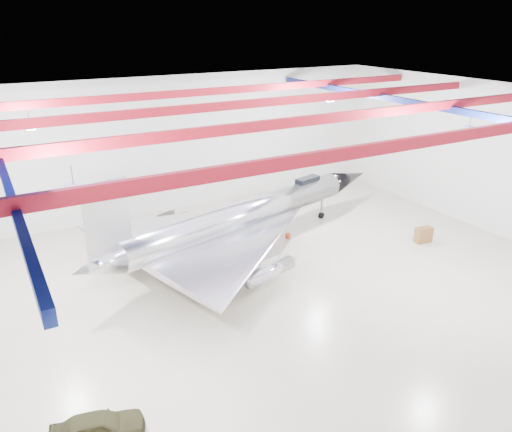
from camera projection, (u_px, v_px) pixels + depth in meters
floor at (248, 288)px, 30.02m from camera, size 40.00×40.00×0.00m
wall_back at (159, 146)px, 40.14m from camera, size 40.00×0.00×40.00m
wall_right at (483, 157)px, 37.12m from camera, size 0.00×30.00×30.00m
ceiling at (247, 103)px, 25.96m from camera, size 40.00×40.00×0.00m
ceiling_structure at (247, 116)px, 26.21m from camera, size 39.50×29.50×1.08m
jet_aircraft at (243, 219)px, 34.00m from camera, size 26.09×18.51×7.24m
jeep at (98, 428)px, 18.95m from camera, size 3.75×2.11×1.20m
desk at (423, 235)px, 35.93m from camera, size 1.30×0.76×1.14m
crate_ply at (142, 265)px, 32.37m from camera, size 0.55×0.46×0.36m
toolbox_red at (168, 234)px, 37.18m from camera, size 0.45×0.36×0.31m
engine_drum at (252, 263)px, 32.53m from camera, size 0.60×0.60×0.47m
parts_bin at (218, 244)px, 35.32m from camera, size 0.73×0.67×0.42m
crate_small at (99, 263)px, 32.74m from camera, size 0.45×0.38×0.29m
tool_chest at (288, 236)px, 36.74m from camera, size 0.43×0.43×0.35m
oil_barrel at (224, 246)px, 35.11m from camera, size 0.48×0.38×0.33m
spares_box at (201, 234)px, 37.05m from camera, size 0.47×0.47×0.32m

